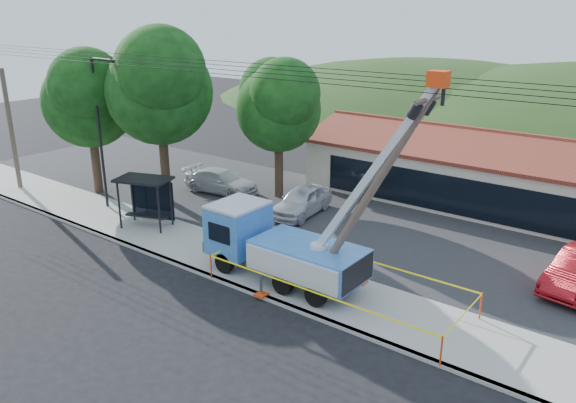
# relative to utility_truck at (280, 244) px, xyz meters

# --- Properties ---
(ground) EXTENTS (120.00, 120.00, 0.00)m
(ground) POSITION_rel_utility_truck_xyz_m (-0.32, -3.79, -1.78)
(ground) COLOR black
(ground) RESTS_ON ground
(curb) EXTENTS (60.00, 0.25, 0.15)m
(curb) POSITION_rel_utility_truck_xyz_m (-0.32, -1.69, -1.71)
(curb) COLOR #AAA79F
(curb) RESTS_ON ground
(sidewalk) EXTENTS (60.00, 4.00, 0.15)m
(sidewalk) POSITION_rel_utility_truck_xyz_m (-0.32, 0.21, -1.71)
(sidewalk) COLOR #AAA79F
(sidewalk) RESTS_ON ground
(parking_lot) EXTENTS (60.00, 12.00, 0.10)m
(parking_lot) POSITION_rel_utility_truck_xyz_m (-0.32, 8.21, -1.73)
(parking_lot) COLOR #28282B
(parking_lot) RESTS_ON ground
(strip_mall) EXTENTS (22.50, 8.53, 4.67)m
(strip_mall) POSITION_rel_utility_truck_xyz_m (3.68, 16.19, 0.10)
(strip_mall) COLOR beige
(strip_mall) RESTS_ON ground
(streetlight) EXTENTS (2.13, 0.22, 9.00)m
(streetlight) POSITION_rel_utility_truck_xyz_m (-14.10, 1.21, 3.52)
(streetlight) COLOR black
(streetlight) RESTS_ON ground
(tree_west_near) EXTENTS (7.56, 6.72, 10.80)m
(tree_west_near) POSITION_rel_utility_truck_xyz_m (-12.32, 4.21, 5.74)
(tree_west_near) COLOR #332316
(tree_west_near) RESTS_ON ground
(tree_west_far) EXTENTS (6.84, 6.08, 9.48)m
(tree_west_far) POSITION_rel_utility_truck_xyz_m (-17.32, 2.71, 4.76)
(tree_west_far) COLOR #332316
(tree_west_far) RESTS_ON ground
(tree_lot) EXTENTS (6.30, 5.60, 8.94)m
(tree_lot) POSITION_rel_utility_truck_xyz_m (-7.32, 9.21, 4.43)
(tree_lot) COLOR #332316
(tree_lot) RESTS_ON ground
(hill_west) EXTENTS (78.40, 56.00, 28.00)m
(hill_west) POSITION_rel_utility_truck_xyz_m (-15.32, 51.21, -1.78)
(hill_west) COLOR #213D16
(hill_west) RESTS_ON ground
(power_lines) EXTENTS (60.00, 1.42, 9.35)m
(power_lines) POSITION_rel_utility_truck_xyz_m (-18.78, 0.01, 3.05)
(power_lines) COLOR brown
(power_lines) RESTS_ON ground
(utility_truck) EXTENTS (10.63, 4.03, 9.48)m
(utility_truck) POSITION_rel_utility_truck_xyz_m (0.00, 0.00, 0.00)
(utility_truck) COLOR black
(utility_truck) RESTS_ON ground
(leaning_pole) EXTENTS (5.32, 1.89, 9.38)m
(leaning_pole) POSITION_rel_utility_truck_xyz_m (4.45, 0.02, 3.46)
(leaning_pole) COLOR brown
(leaning_pole) RESTS_ON ground
(bus_shelter) EXTENTS (3.29, 2.63, 2.77)m
(bus_shelter) POSITION_rel_utility_truck_xyz_m (-9.75, 0.64, 0.41)
(bus_shelter) COLOR black
(bus_shelter) RESTS_ON ground
(caution_tape) EXTENTS (10.81, 3.85, 1.11)m
(caution_tape) POSITION_rel_utility_truck_xyz_m (2.93, 0.03, -0.82)
(caution_tape) COLOR #FE3E0D
(caution_tape) RESTS_ON ground
(car_silver) EXTENTS (2.46, 5.01, 1.64)m
(car_silver) POSITION_rel_utility_truck_xyz_m (-4.16, 7.35, -1.78)
(car_silver) COLOR silver
(car_silver) RESTS_ON ground
(car_white) EXTENTS (5.38, 2.70, 1.50)m
(car_white) POSITION_rel_utility_truck_xyz_m (-10.83, 7.55, -1.78)
(car_white) COLOR silver
(car_white) RESTS_ON ground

